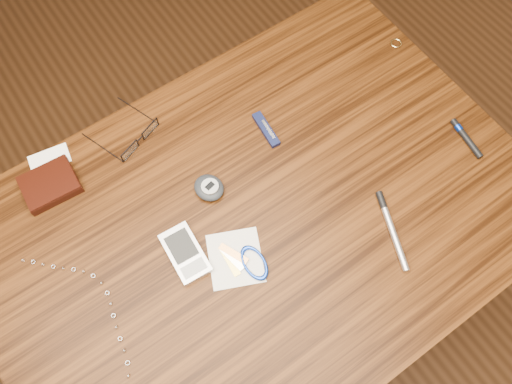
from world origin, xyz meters
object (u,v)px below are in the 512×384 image
eyeglasses (138,138)px  wallet_and_card (50,184)px  silver_pen (390,224)px  pda_phone (185,253)px  pedometer (209,188)px  notepad_keys (245,261)px  pocket_knife (266,129)px  desk (260,234)px

eyeglasses → wallet_and_card: bearing=177.7°
silver_pen → pda_phone: bearing=153.8°
wallet_and_card → silver_pen: 0.63m
pedometer → silver_pen: size_ratio=0.47×
pedometer → notepad_keys: 0.15m
pda_phone → pocket_knife: bearing=25.6°
pedometer → pocket_knife: (0.16, 0.04, -0.01)m
desk → notepad_keys: 0.14m
pda_phone → notepad_keys: bearing=-41.5°
notepad_keys → pda_phone: bearing=138.5°
pda_phone → pedometer: bearing=38.6°
desk → pocket_knife: size_ratio=11.91×
pda_phone → pocket_knife: 0.29m
desk → notepad_keys: notepad_keys is taller
pda_phone → silver_pen: 0.37m
pedometer → pocket_knife: 0.17m
pda_phone → notepad_keys: pda_phone is taller
eyeglasses → notepad_keys: bearing=-83.9°
silver_pen → desk: bearing=140.6°
wallet_and_card → pedometer: bearing=-36.2°
wallet_and_card → pda_phone: wallet_and_card is taller
pda_phone → notepad_keys: 0.11m
desk → pedometer: bearing=116.7°
silver_pen → notepad_keys: bearing=159.7°
eyeglasses → notepad_keys: (0.03, -0.32, -0.01)m
desk → notepad_keys: (-0.07, -0.06, 0.11)m
notepad_keys → silver_pen: (0.25, -0.09, 0.00)m
notepad_keys → pocket_knife: (0.18, 0.20, 0.00)m
pedometer → pocket_knife: bearing=15.5°
notepad_keys → silver_pen: size_ratio=0.90×
wallet_and_card → pda_phone: size_ratio=1.21×
eyeglasses → pda_phone: bearing=-100.3°
wallet_and_card → pocket_knife: wallet_and_card is taller
pda_phone → pedometer: (0.10, 0.08, 0.00)m
pedometer → eyeglasses: bearing=108.8°
notepad_keys → pocket_knife: size_ratio=1.56×
desk → pda_phone: (-0.15, 0.01, 0.11)m
wallet_and_card → notepad_keys: bearing=-56.5°
wallet_and_card → eyeglasses: size_ratio=0.93×
desk → eyeglasses: size_ratio=7.22×
pda_phone → eyeglasses: bearing=79.7°
pda_phone → pocket_knife: pda_phone is taller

